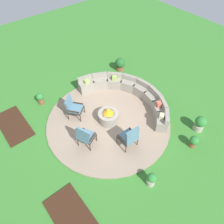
# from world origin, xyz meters

# --- Properties ---
(ground_plane) EXTENTS (24.00, 24.00, 0.00)m
(ground_plane) POSITION_xyz_m (0.00, 0.00, 0.00)
(ground_plane) COLOR #387A2D
(patio_circle) EXTENTS (5.25, 5.25, 0.06)m
(patio_circle) POSITION_xyz_m (0.00, 0.00, 0.03)
(patio_circle) COLOR gray
(patio_circle) RESTS_ON ground_plane
(mulch_bed_left) EXTENTS (2.07, 1.04, 0.04)m
(mulch_bed_left) POSITION_xyz_m (-2.36, -3.25, 0.02)
(mulch_bed_left) COLOR #382114
(mulch_bed_left) RESTS_ON ground_plane
(mulch_bed_right) EXTENTS (2.07, 1.04, 0.04)m
(mulch_bed_right) POSITION_xyz_m (2.36, -3.25, 0.02)
(mulch_bed_right) COLOR #382114
(mulch_bed_right) RESTS_ON ground_plane
(fire_pit) EXTENTS (0.85, 0.85, 0.74)m
(fire_pit) POSITION_xyz_m (0.00, 0.00, 0.35)
(fire_pit) COLOR gray
(fire_pit) RESTS_ON patio_circle
(curved_stone_bench) EXTENTS (4.48, 2.46, 0.74)m
(curved_stone_bench) POSITION_xyz_m (-0.47, 1.62, 0.37)
(curved_stone_bench) COLOR gray
(curved_stone_bench) RESTS_ON patio_circle
(lounge_chair_front_left) EXTENTS (0.81, 0.83, 1.04)m
(lounge_chair_front_left) POSITION_xyz_m (-1.14, -0.96, 0.60)
(lounge_chair_front_left) COLOR #2D2319
(lounge_chair_front_left) RESTS_ON patio_circle
(lounge_chair_front_right) EXTENTS (0.75, 0.76, 1.13)m
(lounge_chair_front_right) POSITION_xyz_m (0.43, -1.43, 0.63)
(lounge_chair_front_right) COLOR #2D2319
(lounge_chair_front_right) RESTS_ON patio_circle
(lounge_chair_back_left) EXTENTS (0.63, 0.64, 1.10)m
(lounge_chair_back_left) POSITION_xyz_m (1.48, -0.19, 0.62)
(lounge_chair_back_left) COLOR #2D2319
(lounge_chair_back_left) RESTS_ON patio_circle
(potted_plant_0) EXTENTS (0.53, 0.53, 0.71)m
(potted_plant_0) POSITION_xyz_m (-2.49, 2.79, 0.38)
(potted_plant_0) COLOR brown
(potted_plant_0) RESTS_ON ground_plane
(potted_plant_1) EXTENTS (0.34, 0.34, 0.59)m
(potted_plant_1) POSITION_xyz_m (-2.82, -1.72, 0.33)
(potted_plant_1) COLOR brown
(potted_plant_1) RESTS_ON ground_plane
(potted_plant_2) EXTENTS (0.35, 0.35, 0.53)m
(potted_plant_2) POSITION_xyz_m (3.02, 1.75, 0.29)
(potted_plant_2) COLOR brown
(potted_plant_2) RESTS_ON ground_plane
(potted_plant_3) EXTENTS (0.32, 0.32, 0.58)m
(potted_plant_3) POSITION_xyz_m (3.06, -0.62, 0.30)
(potted_plant_3) COLOR #A89E8E
(potted_plant_3) RESTS_ON ground_plane
(potted_plant_4) EXTENTS (0.45, 0.45, 0.72)m
(potted_plant_4) POSITION_xyz_m (2.68, 2.60, 0.38)
(potted_plant_4) COLOR #A89E8E
(potted_plant_4) RESTS_ON ground_plane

